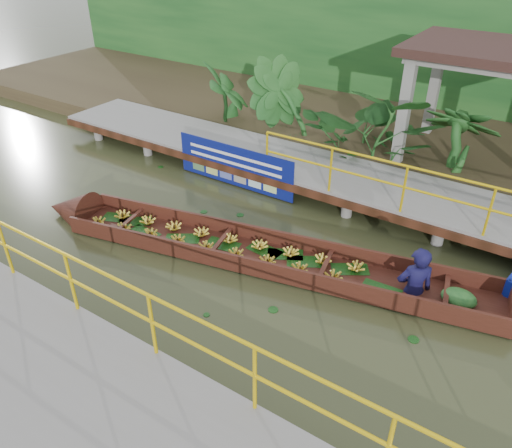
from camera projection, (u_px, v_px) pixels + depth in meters
The scene contains 9 objects.
ground at pixel (239, 261), 9.61m from camera, with size 80.00×80.00×0.00m, color #33361B.
land_strip at pixel (384, 131), 14.80m from camera, with size 30.00×8.00×0.45m, color #362B1B.
far_dock at pixel (323, 173), 11.78m from camera, with size 16.00×2.06×1.66m.
near_dock at pixel (106, 439), 6.01m from camera, with size 18.00×2.40×1.73m.
pavilion at pixel (508, 65), 11.17m from camera, with size 4.40×3.00×3.00m.
foliage_backdrop at pixel (422, 53), 15.63m from camera, with size 30.00×0.80×4.00m, color #16451B.
vendor_boat at pixel (286, 255), 9.34m from camera, with size 10.44×3.17×2.25m.
blue_banner at pixel (235, 166), 11.95m from camera, with size 3.26×0.04×1.02m.
tropical_plants at pixel (447, 138), 11.65m from camera, with size 14.28×1.28×1.60m.
Camera 1 is at (4.58, -6.31, 5.68)m, focal length 35.00 mm.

